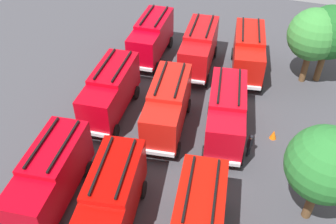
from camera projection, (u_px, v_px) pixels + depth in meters
ground_plane at (168, 126)px, 28.62m from camera, size 54.55×54.55×0.00m
fire_truck_0 at (151, 37)px, 35.02m from camera, size 7.33×3.11×3.88m
fire_truck_1 at (110, 90)px, 28.53m from camera, size 7.37×3.21×3.88m
fire_truck_2 at (50, 176)px, 22.02m from camera, size 7.42×3.39×3.88m
fire_truck_3 at (199, 47)px, 33.52m from camera, size 7.39×3.27×3.88m
fire_truck_4 at (167, 106)px, 27.11m from camera, size 7.46×3.53×3.88m
fire_truck_5 at (111, 200)px, 20.68m from camera, size 7.50×3.67×3.88m
fire_truck_6 at (248, 52)px, 32.89m from camera, size 7.50×3.68×3.88m
fire_truck_7 at (226, 113)px, 26.45m from camera, size 7.50×3.67×3.88m
firefighter_1 at (250, 145)px, 25.63m from camera, size 0.48×0.38×1.81m
tree_0 at (330, 33)px, 30.46m from camera, size 4.42×4.42×6.85m
tree_1 at (314, 35)px, 30.45m from camera, size 4.30×4.30×6.67m
tree_2 at (325, 165)px, 19.63m from camera, size 4.26×4.26×6.60m
traffic_cone_0 at (68, 121)px, 28.63m from camera, size 0.39×0.39×0.55m
traffic_cone_1 at (273, 134)px, 27.37m from camera, size 0.50×0.50×0.72m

